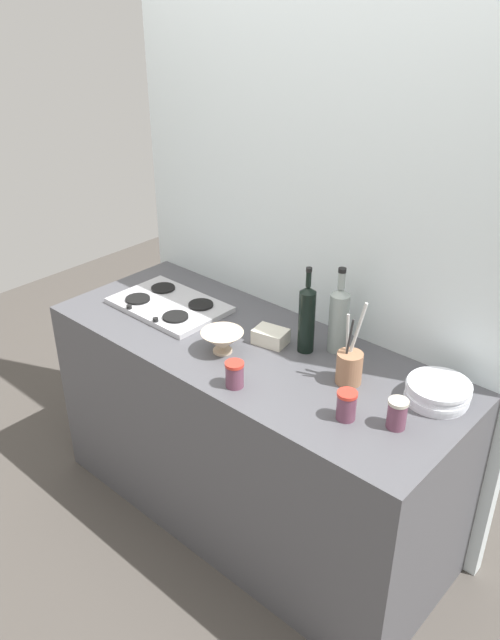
# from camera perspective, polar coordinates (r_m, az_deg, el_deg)

# --- Properties ---
(ground_plane) EXTENTS (6.00, 6.00, 0.00)m
(ground_plane) POSITION_cam_1_polar(r_m,az_deg,el_deg) (3.16, -0.00, -16.47)
(ground_plane) COLOR #47423D
(ground_plane) RESTS_ON ground
(counter_block) EXTENTS (1.80, 0.70, 0.90)m
(counter_block) POSITION_cam_1_polar(r_m,az_deg,el_deg) (2.86, -0.00, -10.09)
(counter_block) COLOR #4C4C51
(counter_block) RESTS_ON ground
(backsplash_panel) EXTENTS (1.90, 0.06, 2.21)m
(backsplash_panel) POSITION_cam_1_polar(r_m,az_deg,el_deg) (2.77, 5.29, 4.35)
(backsplash_panel) COLOR silver
(backsplash_panel) RESTS_ON ground
(stovetop_hob) EXTENTS (0.50, 0.34, 0.04)m
(stovetop_hob) POSITION_cam_1_polar(r_m,az_deg,el_deg) (2.91, -7.17, 1.35)
(stovetop_hob) COLOR #B2B2B7
(stovetop_hob) RESTS_ON counter_block
(plate_stack) EXTENTS (0.23, 0.23, 0.08)m
(plate_stack) POSITION_cam_1_polar(r_m,az_deg,el_deg) (2.36, 16.28, -6.12)
(plate_stack) COLOR white
(plate_stack) RESTS_ON counter_block
(wine_bottle_leftmost) EXTENTS (0.07, 0.07, 0.36)m
(wine_bottle_leftmost) POSITION_cam_1_polar(r_m,az_deg,el_deg) (2.51, 5.04, 0.17)
(wine_bottle_leftmost) COLOR black
(wine_bottle_leftmost) RESTS_ON counter_block
(wine_bottle_mid_left) EXTENTS (0.08, 0.08, 0.36)m
(wine_bottle_mid_left) POSITION_cam_1_polar(r_m,az_deg,el_deg) (2.53, 7.86, 0.14)
(wine_bottle_mid_left) COLOR gray
(wine_bottle_mid_left) RESTS_ON counter_block
(mixing_bowl) EXTENTS (0.17, 0.17, 0.09)m
(mixing_bowl) POSITION_cam_1_polar(r_m,az_deg,el_deg) (2.54, -2.46, -1.88)
(mixing_bowl) COLOR beige
(mixing_bowl) RESTS_ON counter_block
(butter_dish) EXTENTS (0.15, 0.12, 0.06)m
(butter_dish) POSITION_cam_1_polar(r_m,az_deg,el_deg) (2.61, 1.84, -1.46)
(butter_dish) COLOR silver
(butter_dish) RESTS_ON counter_block
(utensil_crock) EXTENTS (0.10, 0.10, 0.32)m
(utensil_crock) POSITION_cam_1_polar(r_m,az_deg,el_deg) (2.37, 8.79, -4.05)
(utensil_crock) COLOR #996B4C
(utensil_crock) RESTS_ON counter_block
(condiment_jar_front) EXTENTS (0.07, 0.07, 0.10)m
(condiment_jar_front) POSITION_cam_1_polar(r_m,az_deg,el_deg) (2.33, -1.37, -4.83)
(condiment_jar_front) COLOR #66384C
(condiment_jar_front) RESTS_ON counter_block
(condiment_jar_rear) EXTENTS (0.07, 0.07, 0.11)m
(condiment_jar_rear) POSITION_cam_1_polar(r_m,az_deg,el_deg) (2.19, 12.88, -8.08)
(condiment_jar_rear) COLOR #66384C
(condiment_jar_rear) RESTS_ON counter_block
(condiment_jar_spare) EXTENTS (0.07, 0.07, 0.11)m
(condiment_jar_spare) POSITION_cam_1_polar(r_m,az_deg,el_deg) (2.20, 8.53, -7.47)
(condiment_jar_spare) COLOR #66384C
(condiment_jar_spare) RESTS_ON counter_block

